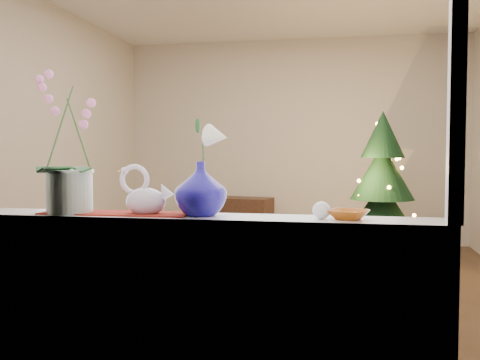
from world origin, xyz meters
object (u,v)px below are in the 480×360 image
Objects in this scene: xmas_tree at (382,187)px; side_table at (240,221)px; orchid_pot at (69,141)px; amber_dish at (348,215)px; swan at (146,191)px; paperweight at (321,210)px; blue_vase at (201,185)px.

xmas_tree is 2.02× the size of side_table.
side_table is at bearing 90.75° from orchid_pot.
swan is at bearing 179.28° from amber_dish.
orchid_pot is at bearing 179.68° from paperweight.
amber_dish is at bearing -62.27° from side_table.
amber_dish is at bearing -96.27° from xmas_tree.
swan is at bearing -179.23° from blue_vase.
paperweight is at bearing -97.97° from xmas_tree.
paperweight is (1.16, -0.01, -0.30)m from orchid_pot.
orchid_pot reaches higher than amber_dish.
paperweight is 0.05× the size of xmas_tree.
side_table is (-0.69, 4.52, -0.75)m from blue_vase.
orchid_pot is at bearing -178.01° from blue_vase.
orchid_pot is 0.43m from swan.
side_table is (-1.74, 0.88, -0.52)m from xmas_tree.
xmas_tree is at bearing 83.73° from amber_dish.
orchid_pot reaches higher than paperweight.
paperweight is at bearing -3.01° from blue_vase.
paperweight is 0.53× the size of amber_dish.
paperweight reaches higher than side_table.
swan is 0.91m from amber_dish.
xmas_tree is 2.01m from side_table.
side_table is (-0.43, 4.52, -0.72)m from swan.
swan is at bearing 2.84° from orchid_pot.
xmas_tree reaches higher than paperweight.
amber_dish is (0.65, -0.01, -0.12)m from blue_vase.
swan is 3.88m from xmas_tree.
side_table is (-1.22, 4.55, -0.65)m from paperweight.
orchid_pot is at bearing -77.91° from side_table.
paperweight is (0.80, -0.02, -0.07)m from swan.
blue_vase is at bearing -70.04° from side_table.
side_table is (-0.06, 4.54, -0.95)m from orchid_pot.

